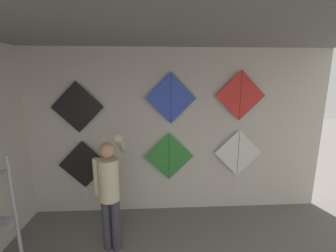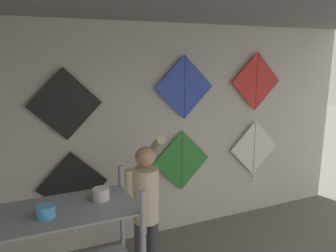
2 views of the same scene
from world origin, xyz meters
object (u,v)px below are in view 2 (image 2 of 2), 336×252
object	(u,v)px
kite_1	(182,161)
kite_4	(185,87)
kite_2	(254,149)
kite_5	(256,82)
kite_3	(65,104)
shopkeeper	(146,205)
kite_0	(73,187)

from	to	relation	value
kite_1	kite_4	size ratio (longest dim) A/B	1.00
kite_1	kite_2	distance (m)	1.20
kite_2	kite_5	world-z (taller)	kite_5
kite_1	kite_4	world-z (taller)	kite_4
kite_5	kite_3	bearing A→B (deg)	180.00
kite_3	kite_4	size ratio (longest dim) A/B	1.00
shopkeeper	kite_0	xyz separation A→B (m)	(-0.60, 0.88, -0.05)
shopkeeper	kite_1	size ratio (longest dim) A/B	1.96
shopkeeper	kite_0	bearing A→B (deg)	136.36
shopkeeper	kite_1	xyz separation A→B (m)	(0.84, 0.88, 0.09)
kite_4	kite_5	bearing A→B (deg)	0.00
kite_0	kite_1	distance (m)	1.45
kite_4	kite_2	bearing A→B (deg)	-0.02
kite_0	kite_3	world-z (taller)	kite_3
kite_3	kite_4	distance (m)	1.50
kite_1	kite_4	bearing A→B (deg)	0.00
kite_2	kite_3	size ratio (longest dim) A/B	1.25
kite_1	kite_2	xyz separation A→B (m)	(1.20, -0.00, 0.02)
kite_0	kite_4	bearing A→B (deg)	0.02
kite_2	kite_3	world-z (taller)	kite_3
shopkeeper	kite_3	distance (m)	1.43
kite_1	kite_3	world-z (taller)	kite_3
shopkeeper	kite_1	world-z (taller)	shopkeeper
shopkeeper	kite_4	distance (m)	1.64
kite_5	kite_2	bearing A→B (deg)	-1.00
kite_1	kite_5	distance (m)	1.56
kite_1	kite_5	world-z (taller)	kite_5
shopkeeper	kite_2	distance (m)	2.22
kite_5	shopkeeper	bearing A→B (deg)	-156.41
kite_2	kite_1	bearing A→B (deg)	179.98
shopkeeper	kite_0	world-z (taller)	shopkeeper
kite_3	kite_4	xyz separation A→B (m)	(1.49, 0.00, 0.13)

